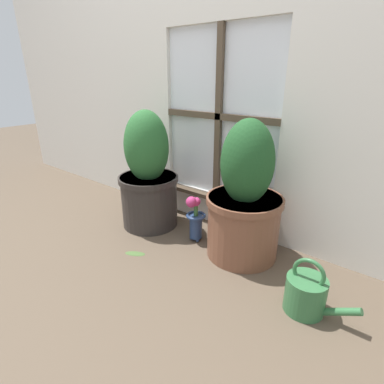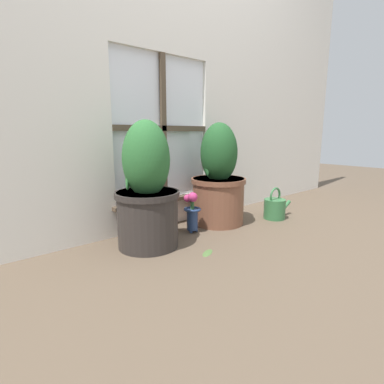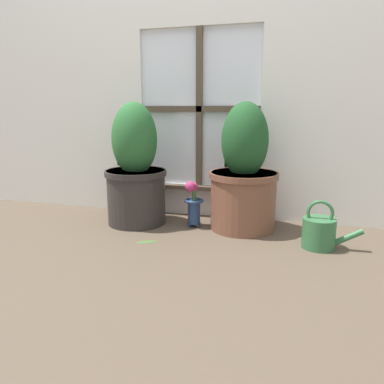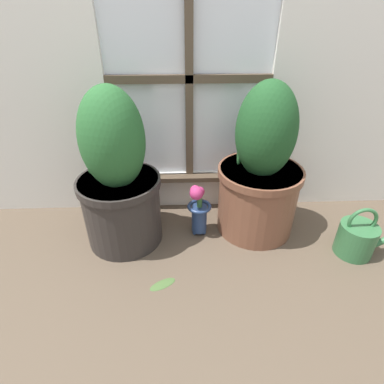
# 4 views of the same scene
# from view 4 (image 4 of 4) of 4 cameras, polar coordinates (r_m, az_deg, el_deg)

# --- Properties ---
(ground_plane) EXTENTS (10.00, 10.00, 0.00)m
(ground_plane) POSITION_cam_4_polar(r_m,az_deg,el_deg) (1.28, 0.41, -15.43)
(ground_plane) COLOR brown
(potted_plant_left) EXTENTS (0.36, 0.36, 0.71)m
(potted_plant_left) POSITION_cam_4_polar(r_m,az_deg,el_deg) (1.31, -13.84, 1.99)
(potted_plant_left) COLOR #2D2826
(potted_plant_left) RESTS_ON ground_plane
(potted_plant_right) EXTENTS (0.38, 0.38, 0.71)m
(potted_plant_right) POSITION_cam_4_polar(r_m,az_deg,el_deg) (1.38, 12.84, 3.27)
(potted_plant_right) COLOR brown
(potted_plant_right) RESTS_ON ground_plane
(flower_vase) EXTENTS (0.11, 0.11, 0.27)m
(flower_vase) POSITION_cam_4_polar(r_m,az_deg,el_deg) (1.38, 1.26, -3.15)
(flower_vase) COLOR navy
(flower_vase) RESTS_ON ground_plane
(watering_can) EXTENTS (0.28, 0.16, 0.24)m
(watering_can) POSITION_cam_4_polar(r_m,az_deg,el_deg) (1.50, 28.91, -7.72)
(watering_can) COLOR #336B3D
(watering_can) RESTS_ON ground_plane
(fallen_leaf) EXTENTS (0.12, 0.09, 0.01)m
(fallen_leaf) POSITION_cam_4_polar(r_m,az_deg,el_deg) (1.24, -5.62, -17.00)
(fallen_leaf) COLOR #476633
(fallen_leaf) RESTS_ON ground_plane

